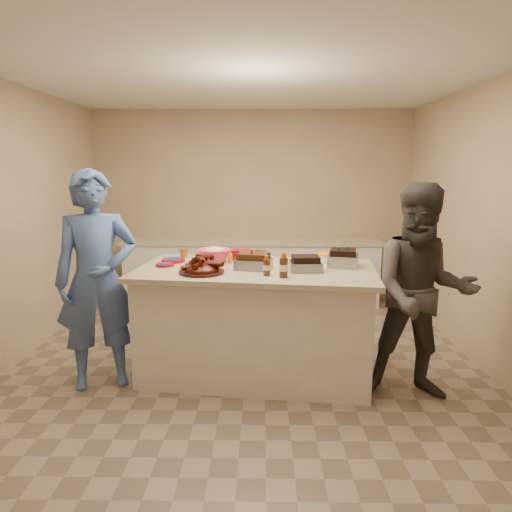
{
  "coord_description": "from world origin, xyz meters",
  "views": [
    {
      "loc": [
        0.15,
        -4.11,
        1.89
      ],
      "look_at": [
        0.1,
        -0.05,
        1.1
      ],
      "focal_mm": 32.0,
      "sensor_mm": 36.0,
      "label": 1
    }
  ],
  "objects_px": {
    "coleslaw_bowl": "(215,262)",
    "bbq_bottle_b": "(284,277)",
    "island": "(256,372)",
    "guest_blue": "(104,383)",
    "plastic_cup": "(184,257)",
    "rib_platter": "(202,273)",
    "mustard_bottle": "(230,263)",
    "guest_gray": "(414,394)",
    "bbq_bottle_a": "(267,275)",
    "roasting_pan": "(343,266)"
  },
  "relations": [
    {
      "from": "island",
      "to": "plastic_cup",
      "type": "xyz_separation_m",
      "value": [
        -0.73,
        0.5,
        1.0
      ]
    },
    {
      "from": "coleslaw_bowl",
      "to": "guest_blue",
      "type": "height_order",
      "value": "coleslaw_bowl"
    },
    {
      "from": "bbq_bottle_a",
      "to": "guest_gray",
      "type": "relative_size",
      "value": 0.09
    },
    {
      "from": "mustard_bottle",
      "to": "guest_gray",
      "type": "xyz_separation_m",
      "value": [
        1.6,
        -0.62,
        -1.0
      ]
    },
    {
      "from": "bbq_bottle_b",
      "to": "guest_blue",
      "type": "xyz_separation_m",
      "value": [
        -1.59,
        0.11,
        -1.0
      ]
    },
    {
      "from": "rib_platter",
      "to": "bbq_bottle_a",
      "type": "distance_m",
      "value": 0.56
    },
    {
      "from": "island",
      "to": "bbq_bottle_a",
      "type": "height_order",
      "value": "bbq_bottle_a"
    },
    {
      "from": "bbq_bottle_a",
      "to": "mustard_bottle",
      "type": "relative_size",
      "value": 1.5
    },
    {
      "from": "island",
      "to": "bbq_bottle_a",
      "type": "bearing_deg",
      "value": -64.68
    },
    {
      "from": "guest_blue",
      "to": "guest_gray",
      "type": "distance_m",
      "value": 2.71
    },
    {
      "from": "coleslaw_bowl",
      "to": "plastic_cup",
      "type": "bearing_deg",
      "value": 143.79
    },
    {
      "from": "roasting_pan",
      "to": "coleslaw_bowl",
      "type": "distance_m",
      "value": 1.21
    },
    {
      "from": "island",
      "to": "guest_blue",
      "type": "bearing_deg",
      "value": -162.76
    },
    {
      "from": "bbq_bottle_b",
      "to": "mustard_bottle",
      "type": "distance_m",
      "value": 0.74
    },
    {
      "from": "bbq_bottle_a",
      "to": "plastic_cup",
      "type": "height_order",
      "value": "bbq_bottle_a"
    },
    {
      "from": "plastic_cup",
      "to": "guest_gray",
      "type": "bearing_deg",
      "value": -23.57
    },
    {
      "from": "island",
      "to": "coleslaw_bowl",
      "type": "bearing_deg",
      "value": 154.37
    },
    {
      "from": "bbq_bottle_a",
      "to": "guest_gray",
      "type": "height_order",
      "value": "bbq_bottle_a"
    },
    {
      "from": "coleslaw_bowl",
      "to": "bbq_bottle_a",
      "type": "relative_size",
      "value": 1.85
    },
    {
      "from": "island",
      "to": "mustard_bottle",
      "type": "height_order",
      "value": "mustard_bottle"
    },
    {
      "from": "coleslaw_bowl",
      "to": "bbq_bottle_b",
      "type": "relative_size",
      "value": 1.51
    },
    {
      "from": "coleslaw_bowl",
      "to": "bbq_bottle_b",
      "type": "height_order",
      "value": "coleslaw_bowl"
    },
    {
      "from": "guest_gray",
      "to": "rib_platter",
      "type": "bearing_deg",
      "value": -177.18
    },
    {
      "from": "island",
      "to": "bbq_bottle_b",
      "type": "xyz_separation_m",
      "value": [
        0.23,
        -0.36,
        1.0
      ]
    },
    {
      "from": "plastic_cup",
      "to": "guest_blue",
      "type": "relative_size",
      "value": 0.05
    },
    {
      "from": "rib_platter",
      "to": "coleslaw_bowl",
      "type": "xyz_separation_m",
      "value": [
        0.06,
        0.46,
        0.0
      ]
    },
    {
      "from": "rib_platter",
      "to": "mustard_bottle",
      "type": "bearing_deg",
      "value": 61.99
    },
    {
      "from": "coleslaw_bowl",
      "to": "guest_blue",
      "type": "distance_m",
      "value": 1.47
    },
    {
      "from": "coleslaw_bowl",
      "to": "plastic_cup",
      "type": "distance_m",
      "value": 0.42
    },
    {
      "from": "roasting_pan",
      "to": "bbq_bottle_b",
      "type": "relative_size",
      "value": 1.3
    },
    {
      "from": "plastic_cup",
      "to": "coleslaw_bowl",
      "type": "bearing_deg",
      "value": -36.21
    },
    {
      "from": "roasting_pan",
      "to": "bbq_bottle_b",
      "type": "distance_m",
      "value": 0.72
    },
    {
      "from": "rib_platter",
      "to": "bbq_bottle_a",
      "type": "relative_size",
      "value": 2.33
    },
    {
      "from": "bbq_bottle_b",
      "to": "plastic_cup",
      "type": "xyz_separation_m",
      "value": [
        -0.97,
        0.86,
        0.0
      ]
    },
    {
      "from": "bbq_bottle_a",
      "to": "plastic_cup",
      "type": "bearing_deg",
      "value": 136.49
    },
    {
      "from": "coleslaw_bowl",
      "to": "plastic_cup",
      "type": "relative_size",
      "value": 3.16
    },
    {
      "from": "guest_blue",
      "to": "guest_gray",
      "type": "bearing_deg",
      "value": -21.78
    },
    {
      "from": "plastic_cup",
      "to": "roasting_pan",
      "type": "bearing_deg",
      "value": -15.06
    },
    {
      "from": "rib_platter",
      "to": "guest_gray",
      "type": "xyz_separation_m",
      "value": [
        1.82,
        -0.21,
        -1.0
      ]
    },
    {
      "from": "roasting_pan",
      "to": "guest_gray",
      "type": "relative_size",
      "value": 0.15
    },
    {
      "from": "bbq_bottle_b",
      "to": "guest_blue",
      "type": "relative_size",
      "value": 0.11
    },
    {
      "from": "island",
      "to": "roasting_pan",
      "type": "height_order",
      "value": "roasting_pan"
    },
    {
      "from": "island",
      "to": "coleslaw_bowl",
      "type": "relative_size",
      "value": 6.8
    },
    {
      "from": "island",
      "to": "coleslaw_bowl",
      "type": "height_order",
      "value": "coleslaw_bowl"
    },
    {
      "from": "coleslaw_bowl",
      "to": "bbq_bottle_a",
      "type": "height_order",
      "value": "coleslaw_bowl"
    },
    {
      "from": "mustard_bottle",
      "to": "guest_gray",
      "type": "bearing_deg",
      "value": -21.09
    },
    {
      "from": "rib_platter",
      "to": "island",
      "type": "bearing_deg",
      "value": 23.88
    },
    {
      "from": "bbq_bottle_a",
      "to": "plastic_cup",
      "type": "xyz_separation_m",
      "value": [
        -0.83,
        0.79,
        0.0
      ]
    },
    {
      "from": "rib_platter",
      "to": "plastic_cup",
      "type": "relative_size",
      "value": 3.98
    },
    {
      "from": "island",
      "to": "plastic_cup",
      "type": "height_order",
      "value": "plastic_cup"
    }
  ]
}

